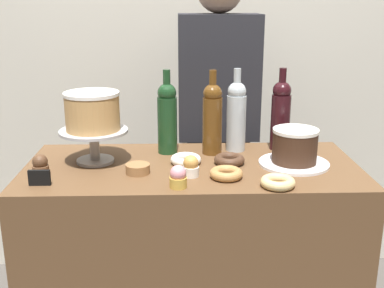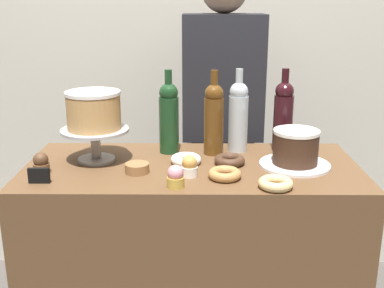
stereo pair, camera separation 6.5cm
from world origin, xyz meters
name	(u,v)px [view 2 (the right image)]	position (x,y,z in m)	size (l,w,h in m)	color
back_wall	(193,32)	(0.00, 0.85, 1.30)	(6.00, 0.05, 2.60)	beige
display_counter	(192,272)	(0.00, 0.00, 0.44)	(1.21, 0.55, 0.88)	brown
cake_stand_pedestal	(95,139)	(-0.36, 0.04, 0.97)	(0.25, 0.25, 0.12)	#B2B2B7
white_layer_cake	(94,110)	(-0.36, 0.04, 1.08)	(0.20, 0.20, 0.14)	tan
silver_serving_platter	(295,165)	(0.37, -0.01, 0.89)	(0.25, 0.25, 0.01)	white
chocolate_round_cake	(296,147)	(0.37, -0.01, 0.95)	(0.16, 0.16, 0.12)	#3D2619
wine_bottle_amber	(214,118)	(0.08, 0.14, 1.03)	(0.08, 0.08, 0.33)	#5B3814
wine_bottle_green	(169,116)	(-0.09, 0.16, 1.03)	(0.08, 0.08, 0.33)	#193D1E
wine_bottle_clear	(238,115)	(0.18, 0.18, 1.03)	(0.08, 0.08, 0.33)	#B2BCC1
wine_bottle_dark_red	(283,115)	(0.36, 0.19, 1.03)	(0.08, 0.08, 0.33)	black
cupcake_caramel	(189,166)	(-0.01, -0.11, 0.92)	(0.06, 0.06, 0.07)	white
cupcake_chocolate	(41,163)	(-0.52, -0.09, 0.92)	(0.06, 0.06, 0.07)	brown
cupcake_strawberry	(176,177)	(-0.05, -0.21, 0.92)	(0.06, 0.06, 0.07)	gold
donut_maple	(225,174)	(0.11, -0.14, 0.90)	(0.11, 0.11, 0.03)	#B27F47
donut_chocolate	(230,160)	(0.14, 0.01, 0.90)	(0.11, 0.11, 0.03)	#472D1E
donut_sugar	(186,159)	(-0.02, 0.02, 0.90)	(0.11, 0.11, 0.03)	silver
donut_glazed	(276,183)	(0.27, -0.22, 0.90)	(0.11, 0.11, 0.03)	#E0C17F
cookie_stack	(137,168)	(-0.19, -0.08, 0.90)	(0.08, 0.08, 0.03)	olive
price_sign_chalkboard	(39,176)	(-0.50, -0.18, 0.91)	(0.07, 0.01, 0.05)	black
barista_figure	(222,138)	(0.14, 0.50, 0.84)	(0.36, 0.22, 1.60)	black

